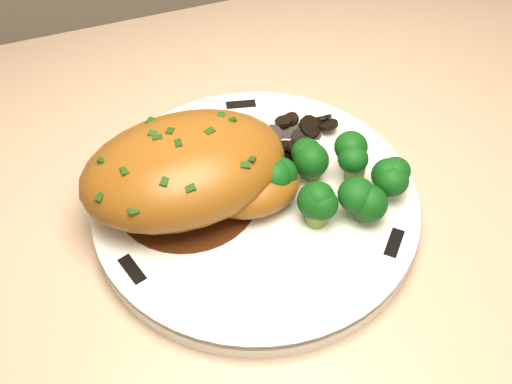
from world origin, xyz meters
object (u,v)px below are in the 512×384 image
object	(u,v)px
chicken_breast	(192,171)
plate	(256,206)
counter	(448,300)
broccoli_florets	(337,177)

from	to	relation	value
chicken_breast	plate	bearing A→B (deg)	-24.41
plate	chicken_breast	xyz separation A→B (m)	(-0.05, 0.02, 0.05)
plate	counter	bearing A→B (deg)	8.05
counter	plate	xyz separation A→B (m)	(-0.35, -0.05, 0.44)
chicken_breast	broccoli_florets	distance (m)	0.13
counter	broccoli_florets	world-z (taller)	counter
chicken_breast	broccoli_florets	xyz separation A→B (m)	(0.12, -0.04, -0.01)
counter	broccoli_florets	size ratio (longest dim) A/B	16.51
counter	plate	size ratio (longest dim) A/B	6.59
counter	plate	world-z (taller)	counter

